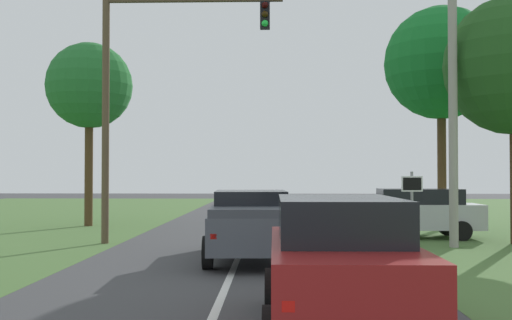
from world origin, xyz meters
TOP-DOWN VIEW (x-y plane):
  - ground_plane at (0.00, 9.01)m, footprint 120.00×120.00m
  - red_suv_near at (1.91, 5.63)m, footprint 2.19×4.73m
  - pickup_truck_lead at (0.36, 13.17)m, footprint 2.54×5.63m
  - traffic_light at (-3.23, 16.93)m, footprint 5.99×0.40m
  - keep_moving_sign at (4.92, 14.43)m, footprint 0.60×0.09m
  - crossing_suv_far at (6.02, 19.00)m, footprint 4.74×2.12m
  - utility_pole_right at (6.61, 16.18)m, footprint 0.28×0.28m
  - extra_tree_1 at (-7.20, 23.74)m, footprint 3.79×3.79m
  - extra_tree_2 at (7.91, 22.33)m, footprint 4.67×4.67m

SIDE VIEW (x-z plane):
  - ground_plane at x=0.00m, z-range 0.00..0.00m
  - crossing_suv_far at x=6.02m, z-range 0.05..1.81m
  - pickup_truck_lead at x=0.36m, z-range 0.05..1.89m
  - red_suv_near at x=1.91m, z-range 0.05..2.00m
  - keep_moving_sign at x=4.92m, z-range 0.33..2.69m
  - utility_pole_right at x=6.61m, z-range 0.00..8.65m
  - traffic_light at x=-3.23m, z-range 1.21..9.89m
  - extra_tree_1 at x=-7.20m, z-range 2.12..10.23m
  - extra_tree_2 at x=7.91m, z-range 2.25..11.48m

